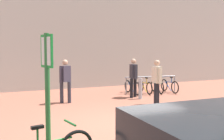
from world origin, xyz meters
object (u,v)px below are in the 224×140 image
object	(u,v)px
bollard_steel	(140,89)
bike_rack_cluster	(151,86)
person_suited_dark	(65,78)
person_suited_navy	(133,75)
parking_sign_post	(47,84)
person_casual_tan	(157,79)

from	to	relation	value
bollard_steel	bike_rack_cluster	bearing A→B (deg)	42.27
person_suited_dark	person_suited_navy	bearing A→B (deg)	0.01
parking_sign_post	person_casual_tan	size ratio (longest dim) A/B	1.35
person_casual_tan	person_suited_navy	world-z (taller)	same
bollard_steel	person_casual_tan	world-z (taller)	person_casual_tan
bike_rack_cluster	person_casual_tan	distance (m)	2.94
bike_rack_cluster	person_suited_navy	xyz separation A→B (m)	(-1.39, -0.72, 0.64)
bike_rack_cluster	person_suited_navy	size ratio (longest dim) A/B	1.53
bollard_steel	person_suited_navy	bearing A→B (deg)	101.29
parking_sign_post	person_suited_navy	xyz separation A→B (m)	(4.79, 5.90, -0.54)
parking_sign_post	bollard_steel	distance (m)	7.39
bollard_steel	person_suited_navy	xyz separation A→B (m)	(-0.09, 0.46, 0.53)
parking_sign_post	bollard_steel	xyz separation A→B (m)	(4.88, 5.44, -1.08)
bollard_steel	person_casual_tan	bearing A→B (deg)	-93.09
bollard_steel	person_casual_tan	xyz separation A→B (m)	(-0.07, -1.34, 0.53)
parking_sign_post	bike_rack_cluster	world-z (taller)	parking_sign_post
bike_rack_cluster	person_suited_dark	distance (m)	4.55
bike_rack_cluster	bollard_steel	distance (m)	1.76
person_casual_tan	person_suited_navy	xyz separation A→B (m)	(-0.02, 1.80, 0.00)
person_suited_dark	person_suited_navy	xyz separation A→B (m)	(3.05, 0.00, 0.00)
bollard_steel	parking_sign_post	bearing A→B (deg)	-131.89
bollard_steel	person_suited_dark	distance (m)	3.22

